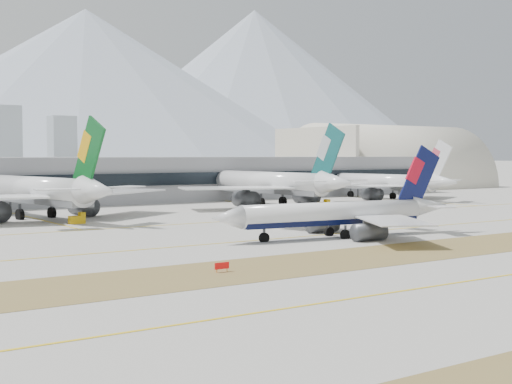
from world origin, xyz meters
TOP-DOWN VIEW (x-y plane):
  - ground at (0.00, 0.00)m, footprint 3000.00×3000.00m
  - taxiing_airliner at (0.64, -9.61)m, footprint 53.55×46.25m
  - widebody_eva at (-35.69, 61.63)m, footprint 68.48×67.79m
  - widebody_cathay at (38.46, 65.31)m, footprint 70.12×68.54m
  - widebody_china_air at (91.03, 69.24)m, footprint 59.18×58.15m
  - terminal at (0.00, 114.84)m, footprint 280.00×43.10m
  - hangar at (154.56, 135.00)m, footprint 91.00×60.00m
  - hold_sign_left at (-39.75, -32.00)m, footprint 2.20×0.15m
  - gse_c at (45.54, 49.77)m, footprint 3.55×2.00m
  - gse_b at (-32.00, 44.34)m, footprint 3.55×2.00m

SIDE VIEW (x-z plane):
  - ground at x=0.00m, z-range 0.00..0.00m
  - hangar at x=154.56m, z-range -29.86..30.14m
  - hold_sign_left at x=-39.75m, z-range 0.20..1.55m
  - gse_c at x=45.54m, z-range -0.25..2.35m
  - gse_b at x=-32.00m, z-range -0.25..2.35m
  - taxiing_airliner at x=0.64m, z-range -4.66..13.34m
  - widebody_china_air at x=91.03m, z-range -4.96..16.22m
  - widebody_eva at x=-35.69m, z-range -5.80..18.96m
  - widebody_cathay at x=38.46m, z-range -5.85..19.15m
  - terminal at x=0.00m, z-range 0.00..15.00m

